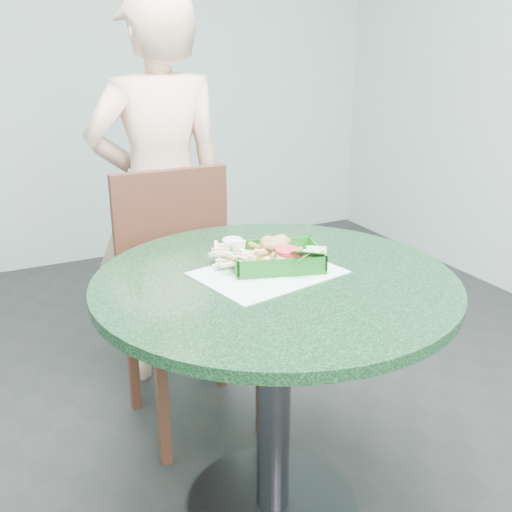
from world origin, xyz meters
name	(u,v)px	position (x,y,z in m)	size (l,w,h in m)	color
floor	(273,505)	(0.00, 0.00, 0.00)	(4.00, 5.00, 0.02)	#303335
wall_back	(74,33)	(0.00, 2.50, 1.40)	(4.00, 0.04, 2.80)	silver
cafe_table	(275,340)	(0.00, 0.00, 0.58)	(0.98, 0.98, 0.75)	#333337
dining_chair	(183,283)	(-0.05, 0.61, 0.53)	(0.43, 0.43, 0.93)	brown
diner_person	(161,188)	(-0.01, 0.94, 0.81)	(0.59, 0.39, 1.62)	beige
placemat	(268,280)	(-0.01, 0.03, 0.75)	(0.37, 0.27, 0.00)	silver
food_basket	(276,268)	(0.04, 0.07, 0.77)	(0.25, 0.18, 0.05)	#115413
crab_sandwich	(273,254)	(0.04, 0.09, 0.80)	(0.13, 0.13, 0.08)	#F1C24C
fries_pile	(237,265)	(-0.07, 0.08, 0.79)	(0.12, 0.13, 0.05)	beige
sauce_ramekin	(229,255)	(-0.07, 0.14, 0.80)	(0.06, 0.06, 0.03)	white
garnish_cup	(295,262)	(0.07, 0.03, 0.79)	(0.11, 0.11, 0.05)	white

